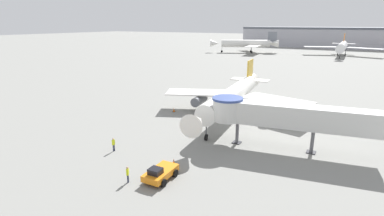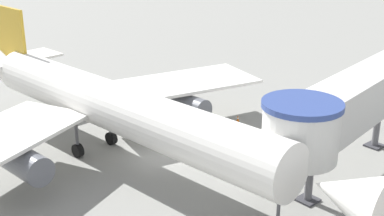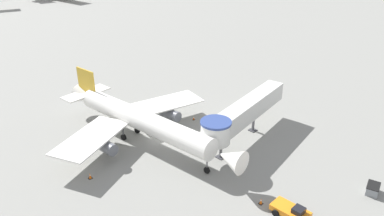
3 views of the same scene
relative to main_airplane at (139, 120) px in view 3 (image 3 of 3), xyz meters
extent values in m
plane|color=gray|center=(2.29, -1.34, -3.60)|extent=(800.00, 800.00, 0.00)
cylinder|color=white|center=(0.08, -0.81, 0.12)|extent=(5.34, 24.80, 3.04)
cone|color=white|center=(1.50, -15.95, 0.12)|extent=(3.34, 3.62, 3.04)
cone|color=white|center=(-1.18, 12.51, 0.12)|extent=(3.46, 4.83, 3.04)
cube|color=white|center=(-7.39, 0.97, -0.41)|extent=(12.61, 9.34, 0.22)
cube|color=white|center=(7.08, 2.34, -0.41)|extent=(12.34, 7.59, 0.22)
cube|color=gold|center=(-1.16, 12.28, 2.86)|extent=(0.64, 4.23, 3.96)
cube|color=white|center=(-1.20, 12.73, 0.65)|extent=(8.05, 3.68, 0.18)
cylinder|color=#565960|center=(-6.34, -0.30, -1.50)|extent=(2.06, 4.37, 1.67)
cylinder|color=#565960|center=(6.29, 0.89, -1.50)|extent=(2.06, 4.37, 1.67)
cylinder|color=#4C4C51|center=(1.17, -12.45, -2.28)|extent=(0.18, 0.18, 1.75)
cylinder|color=black|center=(1.17, -12.45, -3.15)|extent=(0.34, 0.92, 0.90)
cylinder|color=#4C4C51|center=(-1.58, 2.12, -2.28)|extent=(0.22, 0.22, 1.75)
cylinder|color=black|center=(-1.58, 2.12, -3.15)|extent=(0.48, 0.93, 0.90)
cylinder|color=#4C4C51|center=(1.15, 2.38, -2.28)|extent=(0.22, 0.22, 1.75)
cylinder|color=black|center=(1.15, 2.38, -3.15)|extent=(0.48, 0.93, 0.90)
cube|color=silver|center=(12.75, -9.94, 0.93)|extent=(18.37, 5.56, 2.80)
cylinder|color=silver|center=(3.78, -11.44, 0.93)|extent=(3.90, 3.90, 2.80)
cylinder|color=navy|center=(3.78, -11.44, 2.48)|extent=(4.10, 4.10, 0.30)
cylinder|color=#56565B|center=(5.22, -11.20, -2.04)|extent=(0.44, 0.44, 3.13)
cube|color=#333338|center=(5.22, -11.20, -3.54)|extent=(1.10, 1.10, 0.12)
cylinder|color=#56565B|center=(14.55, -9.65, -2.04)|extent=(0.44, 0.44, 3.13)
cube|color=#333338|center=(14.55, -9.65, -3.54)|extent=(1.10, 1.10, 0.12)
cube|color=orange|center=(1.85, -24.35, -2.87)|extent=(2.21, 4.18, 0.65)
cube|color=black|center=(1.88, -25.28, -2.25)|extent=(1.29, 1.19, 0.59)
cylinder|color=black|center=(2.95, -25.45, -3.19)|extent=(0.36, 0.83, 0.82)
cylinder|color=black|center=(0.76, -23.25, -3.19)|extent=(0.36, 0.83, 0.82)
cylinder|color=black|center=(2.88, -23.19, -3.19)|extent=(0.36, 0.83, 0.82)
cube|color=gray|center=(12.41, -29.03, -3.09)|extent=(2.27, 1.78, 1.02)
cube|color=black|center=(12.41, -29.03, -2.54)|extent=(2.40, 1.88, 0.08)
cube|color=black|center=(1.26, -20.91, -3.58)|extent=(0.47, 0.47, 0.04)
cone|color=orange|center=(1.26, -20.91, -3.20)|extent=(0.32, 0.32, 0.73)
cylinder|color=white|center=(1.26, -20.91, -3.11)|extent=(0.18, 0.18, 0.09)
cube|color=black|center=(10.47, -0.60, -3.58)|extent=(0.40, 0.40, 0.04)
cone|color=orange|center=(10.47, -0.60, -3.25)|extent=(0.28, 0.28, 0.63)
cylinder|color=white|center=(10.47, -0.60, -3.17)|extent=(0.15, 0.15, 0.08)
cube|color=black|center=(-10.20, -2.91, -3.58)|extent=(0.49, 0.49, 0.04)
cone|color=orange|center=(-10.20, -2.91, -3.18)|extent=(0.34, 0.34, 0.77)
cylinder|color=white|center=(-10.20, -2.91, -3.09)|extent=(0.19, 0.19, 0.09)
camera|label=1|loc=(18.39, -47.23, 12.14)|focal=28.00mm
camera|label=2|loc=(-16.63, -26.68, 11.52)|focal=50.00mm
camera|label=3|loc=(-28.16, -39.66, 24.86)|focal=35.00mm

